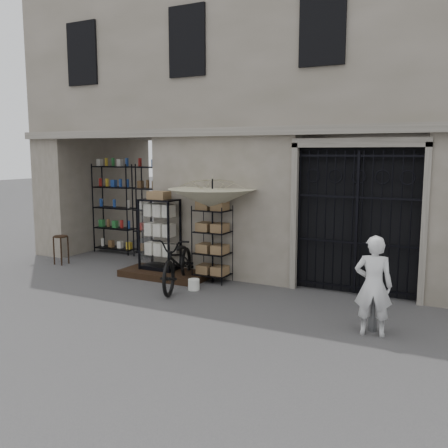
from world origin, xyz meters
The scene contains 14 objects.
ground centered at (0.00, 0.00, 0.00)m, with size 80.00×80.00×0.00m, color #232326.
main_building centered at (0.00, 4.00, 4.50)m, with size 14.00×4.00×9.00m, color gray.
shop_recess centered at (-4.50, 2.80, 1.50)m, with size 3.00×1.70×3.00m, color black.
shop_shelving centered at (-4.55, 3.30, 1.25)m, with size 2.70×0.50×2.50m, color black.
iron_gate centered at (1.75, 2.28, 1.50)m, with size 2.50×0.21×3.00m.
step_platform centered at (-2.40, 1.55, 0.07)m, with size 2.00×0.90×0.15m, color black.
display_cabinet centered at (-2.60, 1.66, 0.87)m, with size 0.92×0.71×1.75m.
wire_rack centered at (-1.26, 1.75, 0.82)m, with size 0.88×0.76×1.68m.
market_umbrella centered at (-1.24, 1.70, 1.95)m, with size 2.20×2.22×2.71m.
white_bucket centered at (-1.27, 0.96, 0.11)m, with size 0.24×0.24×0.23m, color silver.
bicycle centered at (-1.65, 0.98, 0.00)m, with size 0.74×1.11×2.12m, color black.
wooden_stool centered at (-5.50, 1.48, 0.38)m, with size 0.41×0.41×0.73m.
steel_bollard centered at (2.48, 0.21, 0.39)m, with size 0.14×0.14×0.77m, color slate.
shopkeeper centered at (2.50, 0.03, 0.00)m, with size 0.57×1.57×0.38m, color silver.
Camera 1 is at (3.88, -7.63, 2.82)m, focal length 40.00 mm.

